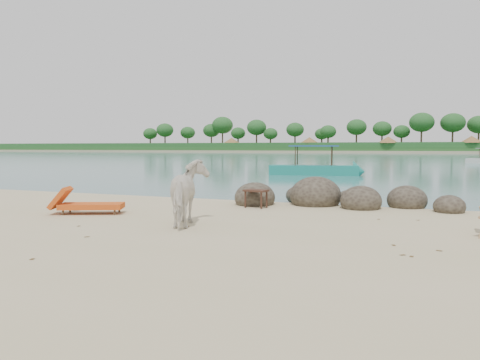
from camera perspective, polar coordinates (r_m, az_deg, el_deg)
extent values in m
plane|color=#356A69|center=(98.14, 19.66, 2.78)|extent=(400.00, 400.00, 0.00)
cube|color=tan|center=(178.10, 20.76, 3.21)|extent=(420.00, 90.00, 1.40)
cube|color=#1E4C1E|center=(143.10, 20.45, 3.84)|extent=(420.00, 18.00, 2.40)
ellipsoid|color=#312820|center=(14.16, 1.82, -2.25)|extent=(1.22, 1.34, 0.91)
ellipsoid|color=#312820|center=(14.34, 9.18, -2.00)|extent=(1.54, 1.69, 1.15)
ellipsoid|color=#312820|center=(13.71, 14.52, -2.63)|extent=(1.16, 1.28, 0.87)
ellipsoid|color=#312820|center=(14.40, 19.68, -2.44)|extent=(1.14, 1.25, 0.85)
ellipsoid|color=#312820|center=(13.71, 24.15, -3.10)|extent=(0.83, 0.91, 0.62)
ellipsoid|color=#312820|center=(15.51, 7.12, -1.99)|extent=(0.82, 0.90, 0.62)
ellipsoid|color=#312820|center=(15.38, 13.08, -2.22)|extent=(0.66, 0.73, 0.50)
imported|color=silver|center=(10.42, -6.10, -1.66)|extent=(1.41, 1.91, 1.47)
plane|color=brown|center=(8.78, 18.22, -7.73)|extent=(0.13, 0.13, 0.00)
plane|color=brown|center=(10.91, -19.06, -5.47)|extent=(0.12, 0.12, 0.00)
plane|color=brown|center=(7.99, 20.19, -8.94)|extent=(0.11, 0.11, 0.00)
plane|color=brown|center=(8.05, 19.21, -8.82)|extent=(0.14, 0.14, 0.00)
plane|color=brown|center=(9.57, -18.16, -6.76)|extent=(0.14, 0.14, 0.00)
plane|color=brown|center=(8.02, -24.00, -9.00)|extent=(0.13, 0.13, 0.00)
plane|color=brown|center=(11.90, 20.91, -4.73)|extent=(0.13, 0.13, 0.00)
plane|color=brown|center=(8.59, 23.12, -8.12)|extent=(0.13, 0.13, 0.00)
plane|color=brown|center=(10.34, -6.36, -5.79)|extent=(0.11, 0.11, 0.00)
plane|color=brown|center=(11.75, 16.54, -4.74)|extent=(0.11, 0.11, 0.00)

